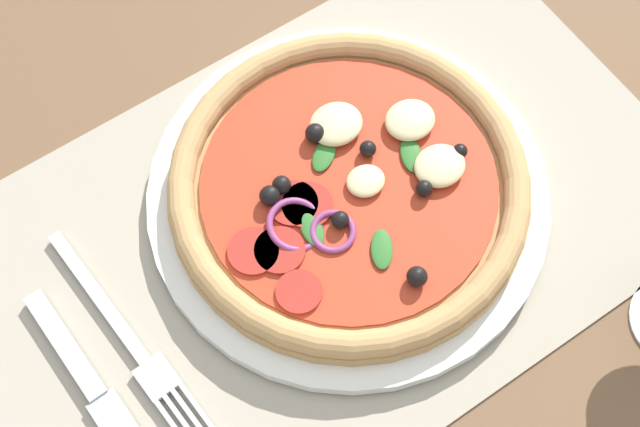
# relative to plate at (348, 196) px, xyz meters

# --- Properties ---
(ground_plane) EXTENTS (1.90, 1.40, 0.02)m
(ground_plane) POSITION_rel_plate_xyz_m (0.04, 0.01, -0.02)
(ground_plane) COLOR brown
(placemat) EXTENTS (0.52, 0.31, 0.00)m
(placemat) POSITION_rel_plate_xyz_m (0.04, 0.01, -0.01)
(placemat) COLOR #A39984
(placemat) RESTS_ON ground_plane
(plate) EXTENTS (0.27, 0.27, 0.01)m
(plate) POSITION_rel_plate_xyz_m (0.00, 0.00, 0.00)
(plate) COLOR silver
(plate) RESTS_ON placemat
(pizza) EXTENTS (0.24, 0.24, 0.03)m
(pizza) POSITION_rel_plate_xyz_m (-0.00, 0.00, 0.02)
(pizza) COLOR tan
(pizza) RESTS_ON plate
(fork) EXTENTS (0.03, 0.18, 0.00)m
(fork) POSITION_rel_plate_xyz_m (0.17, 0.01, -0.00)
(fork) COLOR #B2B5BA
(fork) RESTS_ON placemat
(knife) EXTENTS (0.03, 0.20, 0.01)m
(knife) POSITION_rel_plate_xyz_m (0.21, 0.05, -0.00)
(knife) COLOR #B2B5BA
(knife) RESTS_ON placemat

